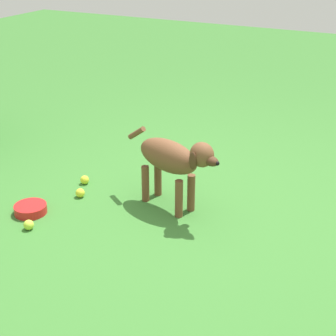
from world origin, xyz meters
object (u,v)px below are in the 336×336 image
tennis_ball_2 (29,225)px  water_bowl (31,209)px  tennis_ball_1 (80,193)px  dog (173,159)px  tennis_ball_0 (84,180)px

tennis_ball_2 → water_bowl: 0.21m
tennis_ball_1 → tennis_ball_2: bearing=176.1°
dog → tennis_ball_0: dog is taller
tennis_ball_2 → dog: bearing=-45.8°
dog → tennis_ball_1: (-0.17, 0.66, -0.33)m
tennis_ball_0 → water_bowl: 0.53m
tennis_ball_0 → water_bowl: (-0.53, 0.07, -0.00)m
dog → tennis_ball_0: (0.02, 0.76, -0.33)m
dog → tennis_ball_1: dog is taller
dog → tennis_ball_0: 0.83m
tennis_ball_0 → tennis_ball_1: (-0.19, -0.09, 0.00)m
tennis_ball_0 → tennis_ball_1: size_ratio=1.00×
tennis_ball_1 → tennis_ball_0: bearing=26.7°
tennis_ball_1 → water_bowl: bearing=154.1°
tennis_ball_1 → tennis_ball_2: 0.51m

